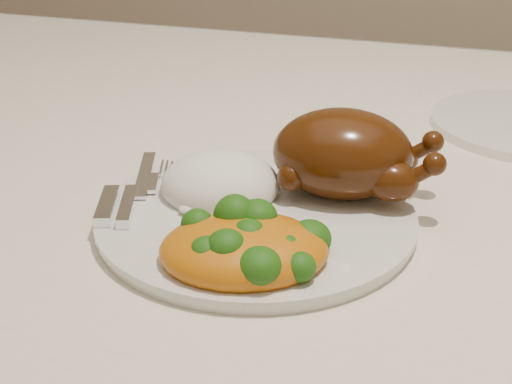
% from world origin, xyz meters
% --- Properties ---
extents(dining_table, '(1.60, 0.90, 0.76)m').
position_xyz_m(dining_table, '(0.00, 0.00, 0.67)').
color(dining_table, brown).
rests_on(dining_table, floor).
extents(tablecloth, '(1.73, 1.03, 0.18)m').
position_xyz_m(tablecloth, '(0.00, 0.00, 0.74)').
color(tablecloth, beige).
rests_on(tablecloth, dining_table).
extents(dinner_plate, '(0.33, 0.33, 0.01)m').
position_xyz_m(dinner_plate, '(-0.02, -0.20, 0.77)').
color(dinner_plate, silver).
rests_on(dinner_plate, tablecloth).
extents(roast_chicken, '(0.17, 0.11, 0.08)m').
position_xyz_m(roast_chicken, '(0.05, -0.13, 0.82)').
color(roast_chicken, '#482207').
rests_on(roast_chicken, dinner_plate).
extents(rice_mound, '(0.13, 0.12, 0.06)m').
position_xyz_m(rice_mound, '(-0.07, -0.17, 0.79)').
color(rice_mound, white).
rests_on(rice_mound, dinner_plate).
extents(mac_and_cheese, '(0.16, 0.14, 0.06)m').
position_xyz_m(mac_and_cheese, '(-0.00, -0.28, 0.79)').
color(mac_and_cheese, orange).
rests_on(mac_and_cheese, dinner_plate).
extents(cutlery, '(0.06, 0.16, 0.01)m').
position_xyz_m(cutlery, '(-0.14, -0.21, 0.79)').
color(cutlery, silver).
rests_on(cutlery, dinner_plate).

